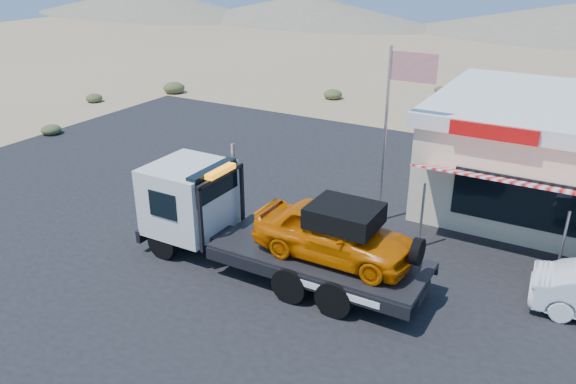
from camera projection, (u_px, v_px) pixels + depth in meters
The scene contains 6 objects.
ground at pixel (192, 243), 18.18m from camera, with size 120.00×120.00×0.00m, color #9D8059.
asphalt_lot at pixel (291, 220), 19.66m from camera, with size 32.00×24.00×0.02m, color black.
tow_truck at pixel (270, 223), 16.00m from camera, with size 8.61×2.55×2.88m.
flagpole at pixel (393, 118), 18.03m from camera, with size 1.55×0.10×6.00m.
desert_scrub at pixel (92, 117), 30.66m from camera, with size 22.52×33.23×0.76m.
distant_hills at pixel (421, 13), 65.85m from camera, with size 126.00×48.00×4.20m.
Camera 1 is at (10.65, -12.38, 8.72)m, focal length 35.00 mm.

